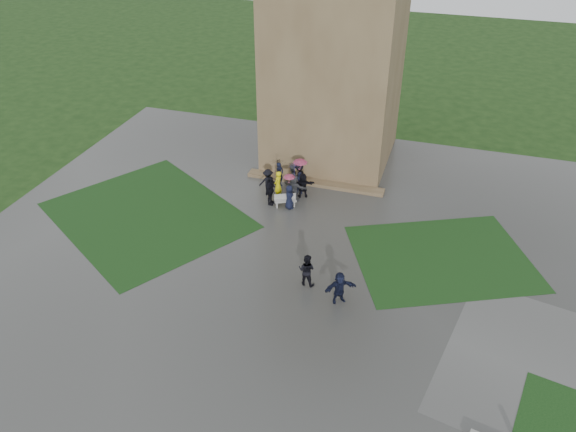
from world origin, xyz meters
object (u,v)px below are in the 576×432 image
(bench, at_px, (285,200))
(pedestrian_mid, at_px, (339,287))
(tower, at_px, (337,26))
(pedestrian_near, at_px, (307,270))

(bench, distance_m, pedestrian_mid, 9.03)
(tower, distance_m, pedestrian_near, 16.51)
(pedestrian_mid, height_order, pedestrian_near, pedestrian_near)
(tower, xyz_separation_m, pedestrian_near, (2.23, -14.21, -8.11))
(pedestrian_mid, relative_size, pedestrian_near, 0.96)
(tower, bearing_deg, pedestrian_mid, -74.85)
(tower, bearing_deg, pedestrian_near, -81.10)
(pedestrian_near, bearing_deg, bench, -59.36)
(tower, height_order, bench, tower)
(bench, height_order, pedestrian_mid, pedestrian_mid)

